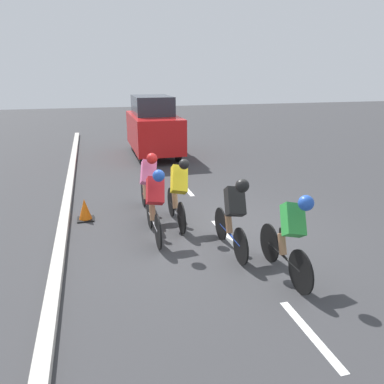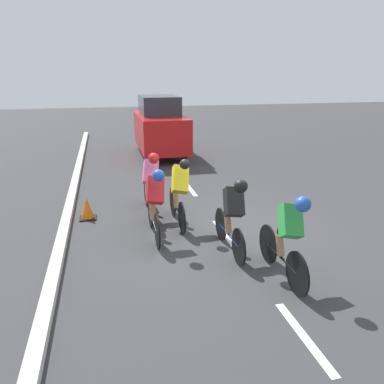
{
  "view_description": "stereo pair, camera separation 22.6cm",
  "coord_description": "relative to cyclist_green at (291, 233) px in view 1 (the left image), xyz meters",
  "views": [
    {
      "loc": [
        2.47,
        6.68,
        3.15
      ],
      "look_at": [
        0.69,
        0.06,
        0.95
      ],
      "focal_mm": 35.0,
      "sensor_mm": 36.0,
      "label": 1
    },
    {
      "loc": [
        2.25,
        6.73,
        3.15
      ],
      "look_at": [
        0.69,
        0.06,
        0.95
      ],
      "focal_mm": 35.0,
      "sensor_mm": 36.0,
      "label": 2
    }
  ],
  "objects": [
    {
      "name": "lane_stripe_mid",
      "position": [
        0.39,
        -1.88,
        -0.77
      ],
      "size": [
        0.12,
        1.4,
        0.01
      ],
      "primitive_type": "cube",
      "color": "white",
      "rests_on": "ground"
    },
    {
      "name": "lane_stripe_near",
      "position": [
        0.39,
        1.32,
        -0.77
      ],
      "size": [
        0.12,
        1.4,
        0.01
      ],
      "primitive_type": "cube",
      "color": "white",
      "rests_on": "ground"
    },
    {
      "name": "cyclist_yellow",
      "position": [
        1.2,
        -2.56,
        0.01
      ],
      "size": [
        0.42,
        1.69,
        1.51
      ],
      "color": "black",
      "rests_on": "ground"
    },
    {
      "name": "lane_stripe_far",
      "position": [
        0.39,
        -5.08,
        -0.77
      ],
      "size": [
        0.12,
        1.4,
        0.01
      ],
      "primitive_type": "cube",
      "color": "white",
      "rests_on": "ground"
    },
    {
      "name": "traffic_cone",
      "position": [
        3.14,
        -3.39,
        -0.54
      ],
      "size": [
        0.36,
        0.36,
        0.49
      ],
      "color": "black",
      "rests_on": "ground"
    },
    {
      "name": "cyclist_green",
      "position": [
        0.0,
        0.0,
        0.0
      ],
      "size": [
        0.42,
        1.7,
        1.46
      ],
      "color": "black",
      "rests_on": "ground"
    },
    {
      "name": "curb",
      "position": [
        3.59,
        -1.88,
        -0.7
      ],
      "size": [
        0.2,
        27.57,
        0.14
      ],
      "primitive_type": "cube",
      "color": "beige",
      "rests_on": "ground"
    },
    {
      "name": "ground_plane",
      "position": [
        0.39,
        -1.94,
        -0.77
      ],
      "size": [
        60.0,
        60.0,
        0.0
      ],
      "primitive_type": "plane",
      "color": "#38383A"
    },
    {
      "name": "cyclist_black",
      "position": [
        0.53,
        -1.05,
        0.01
      ],
      "size": [
        0.39,
        1.67,
        1.46
      ],
      "color": "black",
      "rests_on": "ground"
    },
    {
      "name": "cyclist_red",
      "position": [
        1.79,
        -2.0,
        -0.0
      ],
      "size": [
        0.4,
        1.7,
        1.47
      ],
      "color": "black",
      "rests_on": "ground"
    },
    {
      "name": "support_car",
      "position": [
        0.53,
        -9.7,
        0.36
      ],
      "size": [
        1.7,
        3.85,
        2.29
      ],
      "color": "black",
      "rests_on": "ground"
    },
    {
      "name": "cyclist_pink",
      "position": [
        1.71,
        -3.36,
        0.03
      ],
      "size": [
        0.43,
        1.7,
        1.49
      ],
      "color": "black",
      "rests_on": "ground"
    }
  ]
}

